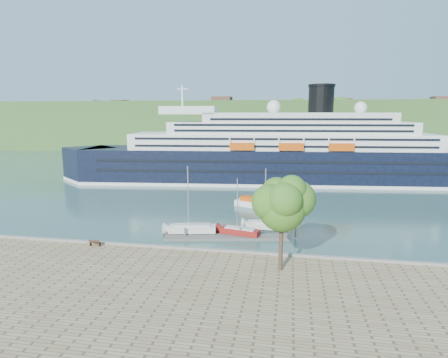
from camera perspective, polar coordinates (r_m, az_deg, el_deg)
ground at (r=50.38m, az=-5.78°, el=-11.56°), size 400.00×400.00×0.00m
far_hillside at (r=190.56m, az=6.21°, el=8.04°), size 400.00×50.00×24.00m
quay_coping at (r=49.79m, az=-5.86°, el=-10.41°), size 220.00×0.50×0.30m
cruise_ship at (r=100.62m, az=7.51°, el=6.78°), size 116.08×28.28×25.82m
park_bench at (r=53.35m, az=-19.06°, el=-9.12°), size 1.55×0.68×0.98m
promenade_tree at (r=42.05m, az=8.77°, el=-6.11°), size 7.11×7.11×11.78m
floating_pontoon at (r=56.45m, az=0.39°, el=-8.87°), size 18.66×5.70×0.41m
sailboat_white_near at (r=56.74m, az=-4.92°, el=-3.66°), size 8.17×3.60×10.20m
sailboat_red at (r=56.04m, az=2.46°, el=-4.68°), size 6.85×3.32×8.54m
sailboat_white_far at (r=58.90m, az=6.79°, el=-3.49°), size 7.52×2.46×9.58m
tender_launch at (r=75.02m, az=4.38°, el=-3.48°), size 7.60×5.10×1.99m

